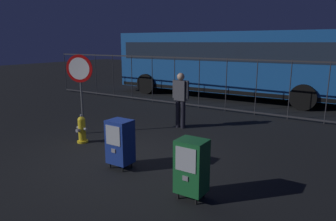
{
  "coord_description": "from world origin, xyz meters",
  "views": [
    {
      "loc": [
        4.34,
        -5.06,
        2.56
      ],
      "look_at": [
        0.3,
        1.2,
        0.9
      ],
      "focal_mm": 32.95,
      "sensor_mm": 36.0,
      "label": 1
    }
  ],
  "objects_px": {
    "stop_sign": "(80,78)",
    "pedestrian": "(181,97)",
    "newspaper_box_primary": "(120,142)",
    "bus_far": "(329,59)",
    "bus_near": "(225,61)",
    "newspaper_box_secondary": "(192,166)",
    "fire_hydrant": "(82,129)"
  },
  "relations": [
    {
      "from": "newspaper_box_secondary",
      "to": "stop_sign",
      "type": "xyz_separation_m",
      "value": [
        -4.39,
        1.62,
        1.03
      ]
    },
    {
      "from": "fire_hydrant",
      "to": "newspaper_box_secondary",
      "type": "height_order",
      "value": "newspaper_box_secondary"
    },
    {
      "from": "newspaper_box_primary",
      "to": "bus_near",
      "type": "distance_m",
      "value": 9.39
    },
    {
      "from": "fire_hydrant",
      "to": "pedestrian",
      "type": "bearing_deg",
      "value": 61.34
    },
    {
      "from": "newspaper_box_primary",
      "to": "stop_sign",
      "type": "height_order",
      "value": "stop_sign"
    },
    {
      "from": "fire_hydrant",
      "to": "bus_far",
      "type": "height_order",
      "value": "bus_far"
    },
    {
      "from": "newspaper_box_primary",
      "to": "bus_near",
      "type": "bearing_deg",
      "value": 99.63
    },
    {
      "from": "stop_sign",
      "to": "bus_near",
      "type": "relative_size",
      "value": 0.21
    },
    {
      "from": "bus_near",
      "to": "bus_far",
      "type": "distance_m",
      "value": 6.02
    },
    {
      "from": "newspaper_box_primary",
      "to": "stop_sign",
      "type": "distance_m",
      "value": 3.03
    },
    {
      "from": "stop_sign",
      "to": "pedestrian",
      "type": "distance_m",
      "value": 2.94
    },
    {
      "from": "bus_near",
      "to": "newspaper_box_secondary",
      "type": "bearing_deg",
      "value": -71.46
    },
    {
      "from": "newspaper_box_primary",
      "to": "bus_far",
      "type": "bearing_deg",
      "value": 80.57
    },
    {
      "from": "fire_hydrant",
      "to": "pedestrian",
      "type": "distance_m",
      "value": 3.03
    },
    {
      "from": "fire_hydrant",
      "to": "stop_sign",
      "type": "height_order",
      "value": "stop_sign"
    },
    {
      "from": "newspaper_box_primary",
      "to": "bus_near",
      "type": "height_order",
      "value": "bus_near"
    },
    {
      "from": "stop_sign",
      "to": "newspaper_box_secondary",
      "type": "bearing_deg",
      "value": -20.25
    },
    {
      "from": "fire_hydrant",
      "to": "pedestrian",
      "type": "relative_size",
      "value": 0.45
    },
    {
      "from": "newspaper_box_secondary",
      "to": "pedestrian",
      "type": "distance_m",
      "value": 4.37
    },
    {
      "from": "pedestrian",
      "to": "newspaper_box_secondary",
      "type": "bearing_deg",
      "value": -57.05
    },
    {
      "from": "stop_sign",
      "to": "pedestrian",
      "type": "height_order",
      "value": "stop_sign"
    },
    {
      "from": "fire_hydrant",
      "to": "newspaper_box_primary",
      "type": "bearing_deg",
      "value": -20.2
    },
    {
      "from": "newspaper_box_primary",
      "to": "stop_sign",
      "type": "relative_size",
      "value": 0.46
    },
    {
      "from": "pedestrian",
      "to": "newspaper_box_primary",
      "type": "bearing_deg",
      "value": -81.0
    },
    {
      "from": "newspaper_box_primary",
      "to": "newspaper_box_secondary",
      "type": "xyz_separation_m",
      "value": [
        1.84,
        -0.34,
        0.0
      ]
    },
    {
      "from": "fire_hydrant",
      "to": "stop_sign",
      "type": "xyz_separation_m",
      "value": [
        -0.59,
        0.57,
        1.25
      ]
    },
    {
      "from": "pedestrian",
      "to": "bus_far",
      "type": "relative_size",
      "value": 0.16
    },
    {
      "from": "bus_far",
      "to": "fire_hydrant",
      "type": "bearing_deg",
      "value": -100.56
    },
    {
      "from": "newspaper_box_primary",
      "to": "stop_sign",
      "type": "bearing_deg",
      "value": 153.21
    },
    {
      "from": "bus_near",
      "to": "stop_sign",
      "type": "bearing_deg",
      "value": -98.2
    },
    {
      "from": "newspaper_box_primary",
      "to": "bus_near",
      "type": "xyz_separation_m",
      "value": [
        -1.56,
        9.19,
        1.14
      ]
    },
    {
      "from": "newspaper_box_primary",
      "to": "bus_far",
      "type": "xyz_separation_m",
      "value": [
        2.3,
        13.82,
        1.14
      ]
    }
  ]
}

